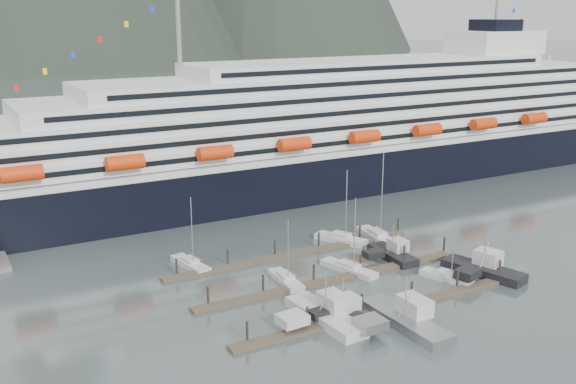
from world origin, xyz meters
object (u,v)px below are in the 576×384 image
object	(u,v)px
cruise_ship	(339,136)
trawler_a	(324,315)
sailboat_c	(286,280)
sailboat_d	(349,269)
trawler_e	(392,254)
trawler_b	(342,312)
trawler_d	(483,269)
sailboat_f	(341,240)
sailboat_e	(190,264)
sailboat_h	(446,278)
trawler_c	(404,319)
sailboat_g	(377,237)

from	to	relation	value
cruise_ship	trawler_a	world-z (taller)	cruise_ship
sailboat_c	trawler_a	size ratio (longest dim) A/B	0.76
trawler_a	sailboat_d	bearing A→B (deg)	-48.32
trawler_e	trawler_b	bearing A→B (deg)	128.21
trawler_d	trawler_e	xyz separation A→B (m)	(-8.18, 13.27, -0.11)
sailboat_f	sailboat_e	bearing A→B (deg)	59.27
sailboat_d	trawler_d	bearing A→B (deg)	-138.88
cruise_ship	sailboat_h	xyz separation A→B (m)	(-19.06, -60.39, -11.64)
cruise_ship	trawler_b	bearing A→B (deg)	-122.94
sailboat_d	trawler_d	distance (m)	21.69
trawler_d	sailboat_d	bearing A→B (deg)	39.03
cruise_ship	trawler_e	distance (m)	53.86
trawler_c	cruise_ship	bearing A→B (deg)	-27.99
trawler_d	trawler_e	world-z (taller)	trawler_d
sailboat_c	sailboat_f	xyz separation A→B (m)	(18.38, 11.94, 0.04)
cruise_ship	sailboat_d	distance (m)	59.50
sailboat_d	trawler_a	distance (m)	19.26
sailboat_e	trawler_b	world-z (taller)	sailboat_e
sailboat_g	trawler_a	world-z (taller)	sailboat_g
cruise_ship	sailboat_f	xyz separation A→B (m)	(-23.57, -36.84, -11.60)
sailboat_c	sailboat_g	world-z (taller)	sailboat_g
sailboat_e	trawler_c	xyz separation A→B (m)	(17.24, -35.00, 0.58)
trawler_c	trawler_d	xyz separation A→B (m)	(22.82, 8.22, 0.01)
sailboat_f	trawler_c	world-z (taller)	sailboat_f
sailboat_f	sailboat_h	world-z (taller)	sailboat_f
cruise_ship	trawler_c	world-z (taller)	cruise_ship
cruise_ship	sailboat_e	distance (m)	64.20
sailboat_f	sailboat_g	distance (m)	7.15
sailboat_c	trawler_e	distance (m)	21.26
trawler_d	trawler_a	bearing A→B (deg)	75.86
sailboat_c	trawler_c	distance (m)	22.19
sailboat_d	trawler_b	distance (m)	17.37
sailboat_h	trawler_e	bearing A→B (deg)	-11.92
sailboat_c	sailboat_e	xyz separation A→B (m)	(-10.63, 13.82, 0.01)
sailboat_g	trawler_e	bearing A→B (deg)	163.24
sailboat_g	trawler_d	world-z (taller)	sailboat_g
trawler_b	trawler_d	distance (m)	28.68
sailboat_c	cruise_ship	bearing A→B (deg)	-36.19
sailboat_e	trawler_d	world-z (taller)	sailboat_e
cruise_ship	trawler_d	distance (m)	63.95
sailboat_d	trawler_e	bearing A→B (deg)	-98.03
sailboat_g	sailboat_h	distance (m)	21.65
sailboat_c	sailboat_d	xyz separation A→B (m)	(11.38, -0.94, 0.01)
sailboat_c	sailboat_g	size ratio (longest dim) A/B	0.64
sailboat_h	trawler_d	world-z (taller)	sailboat_h
trawler_d	trawler_e	size ratio (longest dim) A/B	1.31
sailboat_e	trawler_d	size ratio (longest dim) A/B	0.90
trawler_a	trawler_c	distance (m)	10.83
sailboat_c	trawler_e	xyz separation A→B (m)	(21.25, 0.31, 0.49)
sailboat_g	trawler_d	distance (m)	23.25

